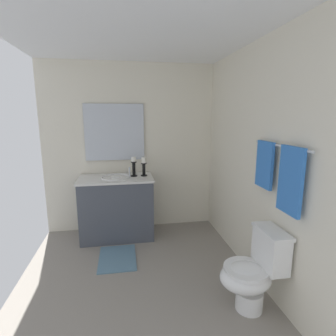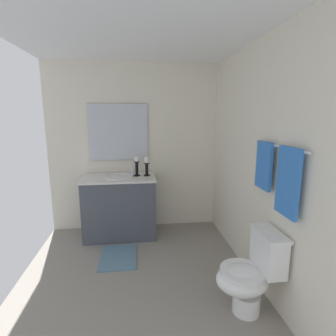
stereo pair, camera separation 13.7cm
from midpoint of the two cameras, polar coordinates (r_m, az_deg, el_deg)
name	(u,v)px [view 1 (the left image)]	position (r m, az deg, el deg)	size (l,w,h in m)	color
floor	(139,283)	(3.03, -7.71, -23.45)	(2.89, 2.50, 0.02)	gray
wall_back	(258,163)	(2.85, 17.58, 0.98)	(2.89, 0.04, 2.45)	silver
wall_left	(131,148)	(3.96, -9.01, 4.20)	(0.04, 2.50, 2.45)	silver
ceiling	(133,27)	(2.59, -9.37, 27.99)	(2.89, 2.50, 0.02)	white
vanity_cabinet	(117,207)	(3.83, -12.03, -8.33)	(0.58, 1.02, 0.87)	#474C56
sink_basin	(116,180)	(3.72, -12.27, -2.60)	(0.40, 0.40, 0.24)	white
mirror	(115,132)	(3.90, -12.52, 7.57)	(0.02, 0.84, 0.80)	silver
candle_holder_tall	(144,166)	(3.72, -6.33, 0.42)	(0.09, 0.09, 0.27)	black
candle_holder_short	(134,166)	(3.71, -8.49, 0.40)	(0.09, 0.09, 0.28)	black
toilet	(253,272)	(2.57, 16.39, -20.83)	(0.39, 0.54, 0.75)	white
towel_bar	(281,146)	(2.38, 21.73, 4.48)	(0.02, 0.02, 0.79)	silver
towel_near_vanity	(265,165)	(2.57, 18.80, 0.69)	(0.26, 0.03, 0.43)	blue
towel_center	(290,181)	(2.25, 23.46, -2.53)	(0.28, 0.03, 0.54)	blue
bath_mat	(117,258)	(3.44, -12.10, -18.58)	(0.60, 0.44, 0.02)	slate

